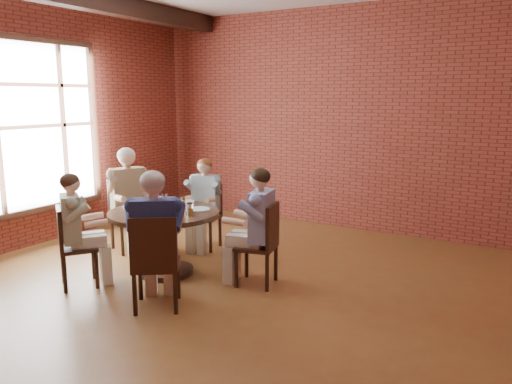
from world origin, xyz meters
The scene contains 28 objects.
floor centered at (0.00, 0.00, 0.00)m, with size 7.00×7.00×0.00m, color brown.
wall_back centered at (0.00, 3.50, 1.70)m, with size 7.00×7.00×0.00m, color maroon.
wall_left centered at (-3.25, 0.00, 1.70)m, with size 7.00×7.00×0.00m, color maroon.
window centered at (-3.18, 0.40, 1.65)m, with size 0.10×2.16×2.36m.
dining_table centered at (-0.90, 0.41, 0.53)m, with size 1.27×1.27×0.75m.
chair_a centered at (0.26, 0.68, 0.50)m, with size 0.49×0.49×0.92m.
diner_a centered at (0.19, 0.66, 0.65)m, with size 0.50×0.62×1.29m, color #394B95, non-canonical shape.
chair_b centered at (-1.12, 1.52, 0.48)m, with size 0.44×0.44×0.88m.
diner_b centered at (-1.10, 1.45, 0.61)m, with size 0.47×0.57×1.23m, color #8CA7B2, non-canonical shape.
chair_c centered at (-1.99, 0.92, 0.52)m, with size 0.60×0.60×0.96m.
diner_c centered at (-1.91, 0.88, 0.69)m, with size 0.56×0.68×1.38m, color brown, non-canonical shape.
chair_d centered at (-1.50, -0.43, 0.49)m, with size 0.54×0.54×0.89m.
diner_d centered at (-1.45, -0.37, 0.62)m, with size 0.48×0.59×1.25m, color #BAAC92, non-canonical shape.
chair_e centered at (-0.29, -0.43, 0.52)m, with size 0.62×0.62×0.95m.
diner_e centered at (-0.34, -0.36, 0.68)m, with size 0.55×0.67×1.36m, color #1B224C, non-canonical shape.
plate_a centered at (-0.60, 0.67, 0.76)m, with size 0.26×0.26×0.01m, color white.
plate_b centered at (-1.00, 0.90, 0.76)m, with size 0.26×0.26×0.01m, color white.
plate_c centered at (-1.36, 0.40, 0.76)m, with size 0.26×0.26×0.01m, color white.
plate_d centered at (-0.73, -0.04, 0.76)m, with size 0.26×0.26×0.01m, color white.
glass_a centered at (-0.52, 0.41, 0.82)m, with size 0.07×0.07×0.14m, color white.
glass_b centered at (-0.81, 0.64, 0.82)m, with size 0.07×0.07×0.14m, color white.
glass_c centered at (-1.13, 0.69, 0.82)m, with size 0.07×0.07×0.14m, color white.
glass_d centered at (-1.06, 0.53, 0.82)m, with size 0.07×0.07×0.14m, color white.
glass_e centered at (-1.20, 0.25, 0.82)m, with size 0.07×0.07×0.14m, color white.
glass_f centered at (-1.04, 0.01, 0.82)m, with size 0.07×0.07×0.14m, color white.
glass_g centered at (-0.79, 0.26, 0.82)m, with size 0.07×0.07×0.14m, color white.
glass_h centered at (-0.50, 0.39, 0.82)m, with size 0.07×0.07×0.14m, color white.
smartphone centered at (-0.50, 0.05, 0.75)m, with size 0.07×0.14×0.01m, color black.
Camera 1 is at (2.86, -3.85, 2.05)m, focal length 35.00 mm.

